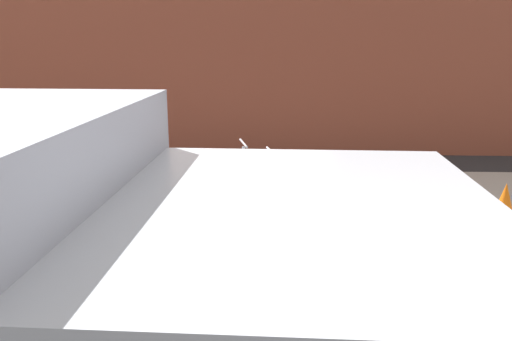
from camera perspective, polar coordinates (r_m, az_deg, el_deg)
name	(u,v)px	position (r m, az deg, el deg)	size (l,w,h in m)	color
ground_plane	(223,236)	(6.72, -3.68, -7.31)	(80.00, 80.00, 0.00)	#2D2D30
sidewalk_slab	(234,196)	(8.36, -2.44, -2.85)	(36.00, 3.50, 0.01)	#B2ADA3
brick_building_wall	(246,21)	(11.43, -1.11, 16.30)	(36.00, 0.50, 5.72)	brown
motorcycle_black	(192,186)	(7.56, -7.14, -1.73)	(1.98, 0.72, 1.03)	black
motorcycle_red	(324,192)	(7.27, 7.62, -2.40)	(1.97, 0.73, 1.03)	black
traffic_cone	(504,204)	(7.98, 25.91, -3.34)	(0.40, 0.40, 0.55)	orange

